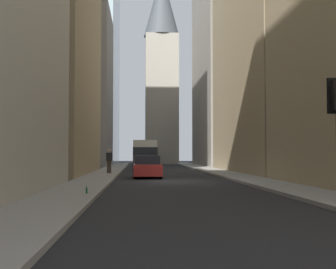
# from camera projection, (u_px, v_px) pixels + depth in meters

# --- Properties ---
(ground_plane) EXTENTS (135.00, 135.00, 0.00)m
(ground_plane) POSITION_uv_depth(u_px,v_px,m) (173.00, 181.00, 25.45)
(ground_plane) COLOR black
(sidewalk_right) EXTENTS (90.00, 2.20, 0.14)m
(sidewalk_right) POSITION_uv_depth(u_px,v_px,m) (93.00, 180.00, 25.17)
(sidewalk_right) COLOR gray
(sidewalk_right) RESTS_ON ground_plane
(sidewalk_left) EXTENTS (90.00, 2.20, 0.14)m
(sidewalk_left) POSITION_uv_depth(u_px,v_px,m) (251.00, 180.00, 25.73)
(sidewalk_left) COLOR gray
(sidewalk_left) RESTS_ON ground_plane
(building_left_midfar) EXTENTS (19.08, 10.50, 28.67)m
(building_left_midfar) POSITION_uv_depth(u_px,v_px,m) (291.00, 0.00, 37.24)
(building_left_midfar) COLOR #9E8966
(building_left_midfar) RESTS_ON ground_plane
(building_left_far) EXTENTS (16.98, 10.00, 24.76)m
(building_left_far) POSITION_uv_depth(u_px,v_px,m) (239.00, 68.00, 56.54)
(building_left_far) COLOR gray
(building_left_far) RESTS_ON ground_plane
(building_right_far) EXTENTS (12.18, 10.00, 19.26)m
(building_right_far) POSITION_uv_depth(u_px,v_px,m) (69.00, 88.00, 55.13)
(building_right_far) COLOR gray
(building_right_far) RESTS_ON ground_plane
(church_spire) EXTENTS (5.44, 5.44, 29.78)m
(church_spire) POSITION_uv_depth(u_px,v_px,m) (162.00, 62.00, 68.87)
(church_spire) COLOR #A8A091
(church_spire) RESTS_ON ground_plane
(delivery_truck) EXTENTS (6.46, 2.25, 2.84)m
(delivery_truck) POSITION_uv_depth(u_px,v_px,m) (145.00, 155.00, 43.40)
(delivery_truck) COLOR silver
(delivery_truck) RESTS_ON ground_plane
(sedan_red) EXTENTS (4.30, 1.78, 1.42)m
(sedan_red) POSITION_uv_depth(u_px,v_px,m) (147.00, 167.00, 29.21)
(sedan_red) COLOR maroon
(sedan_red) RESTS_ON ground_plane
(pedestrian) EXTENTS (0.26, 0.44, 1.75)m
(pedestrian) POSITION_uv_depth(u_px,v_px,m) (109.00, 160.00, 32.79)
(pedestrian) COLOR #473D33
(pedestrian) RESTS_ON sidewalk_right
(discarded_bottle) EXTENTS (0.07, 0.07, 0.27)m
(discarded_bottle) POSITION_uv_depth(u_px,v_px,m) (87.00, 191.00, 16.09)
(discarded_bottle) COLOR #236033
(discarded_bottle) RESTS_ON sidewalk_right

